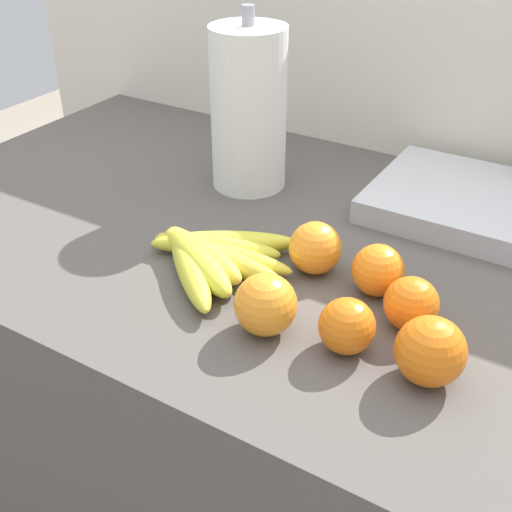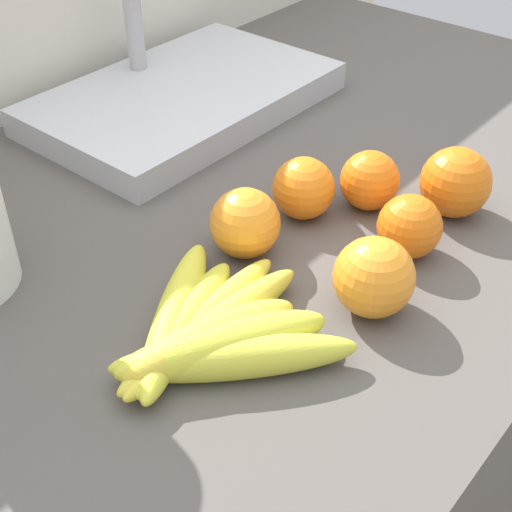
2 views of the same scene
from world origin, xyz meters
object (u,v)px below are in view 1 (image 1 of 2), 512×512
object	(u,v)px
orange_right	(430,351)
paper_towel_roll	(249,110)
banana_bunch	(208,255)
orange_front	(315,248)
sink_basin	(507,209)
orange_far_right	(378,270)
orange_back_left	(411,304)
orange_back_right	(347,326)
orange_center	(266,305)

from	to	relation	value
orange_right	paper_towel_roll	world-z (taller)	paper_towel_roll
banana_bunch	orange_right	distance (m)	0.33
orange_front	sink_basin	distance (m)	0.33
paper_towel_roll	sink_basin	bearing A→B (deg)	12.62
banana_bunch	paper_towel_roll	world-z (taller)	paper_towel_roll
orange_far_right	orange_front	bearing A→B (deg)	177.52
orange_right	paper_towel_roll	distance (m)	0.53
orange_back_left	orange_back_right	xyz separation A→B (m)	(-0.05, -0.08, -0.00)
orange_right	orange_back_left	bearing A→B (deg)	121.98
banana_bunch	orange_center	distance (m)	0.16
paper_towel_roll	orange_far_right	bearing A→B (deg)	-31.09
orange_back_right	orange_front	xyz separation A→B (m)	(-0.10, 0.13, 0.00)
sink_basin	orange_back_right	bearing A→B (deg)	-101.93
orange_far_right	orange_right	bearing A→B (deg)	-48.40
orange_back_right	orange_front	distance (m)	0.16
orange_right	sink_basin	world-z (taller)	sink_basin
banana_bunch	sink_basin	bearing A→B (deg)	47.21
orange_right	paper_towel_roll	bearing A→B (deg)	143.54
orange_back_right	orange_front	bearing A→B (deg)	129.41
orange_center	orange_front	xyz separation A→B (m)	(-0.01, 0.15, -0.00)
paper_towel_roll	sink_basin	distance (m)	0.43
orange_back_left	orange_center	bearing A→B (deg)	-146.12
orange_back_left	paper_towel_roll	bearing A→B (deg)	147.92
orange_back_left	orange_back_right	distance (m)	0.09
paper_towel_roll	orange_front	bearing A→B (deg)	-39.93
banana_bunch	orange_front	xyz separation A→B (m)	(0.13, 0.07, 0.02)
banana_bunch	orange_back_right	world-z (taller)	orange_back_right
orange_center	paper_towel_roll	bearing A→B (deg)	124.67
orange_far_right	orange_back_right	size ratio (longest dim) A/B	1.04
orange_front	banana_bunch	bearing A→B (deg)	-151.94
orange_center	orange_front	distance (m)	0.15
orange_back_right	orange_right	xyz separation A→B (m)	(0.10, 0.00, 0.01)
banana_bunch	orange_back_left	bearing A→B (deg)	3.87
orange_back_right	banana_bunch	bearing A→B (deg)	165.81
orange_back_left	orange_front	xyz separation A→B (m)	(-0.15, 0.05, 0.00)
orange_back_left	orange_far_right	bearing A→B (deg)	143.20
orange_front	paper_towel_roll	size ratio (longest dim) A/B	0.25
orange_far_right	orange_back_left	xyz separation A→B (m)	(0.06, -0.05, -0.00)
orange_far_right	paper_towel_roll	size ratio (longest dim) A/B	0.23
orange_front	orange_right	bearing A→B (deg)	-32.29
orange_center	sink_basin	distance (m)	0.46
orange_center	orange_right	size ratio (longest dim) A/B	0.98
orange_back_right	paper_towel_roll	distance (m)	0.46
orange_back_right	paper_towel_roll	xyz separation A→B (m)	(-0.32, 0.31, 0.10)
banana_bunch	orange_center	size ratio (longest dim) A/B	3.03
paper_towel_roll	orange_back_left	bearing A→B (deg)	-32.08
orange_center	banana_bunch	bearing A→B (deg)	150.48
orange_far_right	sink_basin	world-z (taller)	sink_basin
banana_bunch	orange_back_right	xyz separation A→B (m)	(0.23, -0.06, 0.01)
orange_far_right	sink_basin	distance (m)	0.29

